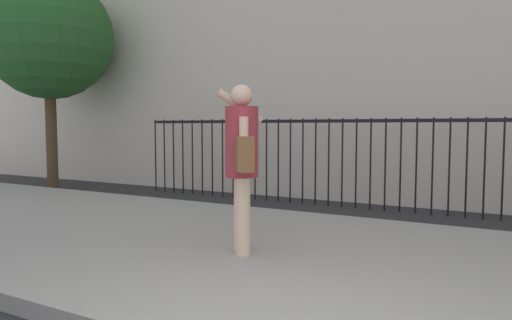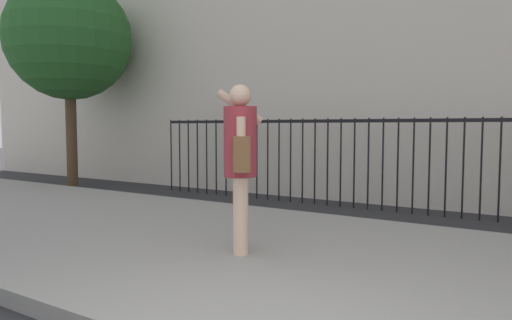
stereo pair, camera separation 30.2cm
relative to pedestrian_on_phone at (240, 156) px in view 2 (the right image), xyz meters
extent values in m
cube|color=gray|center=(1.38, 0.27, -1.08)|extent=(28.00, 4.40, 0.15)
cube|color=black|center=(1.38, 3.97, 0.39)|extent=(12.00, 0.04, 0.06)
cylinder|color=black|center=(-4.62, 3.97, -0.36)|extent=(0.03, 0.03, 1.60)
cylinder|color=black|center=(-4.36, 3.97, -0.36)|extent=(0.03, 0.03, 1.60)
cylinder|color=black|center=(-4.11, 3.97, -0.36)|extent=(0.03, 0.03, 1.60)
cylinder|color=black|center=(-3.85, 3.97, -0.36)|extent=(0.03, 0.03, 1.60)
cylinder|color=black|center=(-3.60, 3.97, -0.36)|extent=(0.03, 0.03, 1.60)
cylinder|color=black|center=(-3.34, 3.97, -0.36)|extent=(0.03, 0.03, 1.60)
cylinder|color=black|center=(-3.09, 3.97, -0.36)|extent=(0.03, 0.03, 1.60)
cylinder|color=black|center=(-2.83, 3.97, -0.36)|extent=(0.03, 0.03, 1.60)
cylinder|color=black|center=(-2.58, 3.97, -0.36)|extent=(0.03, 0.03, 1.60)
cylinder|color=black|center=(-2.32, 3.97, -0.36)|extent=(0.03, 0.03, 1.60)
cylinder|color=black|center=(-2.07, 3.97, -0.36)|extent=(0.03, 0.03, 1.60)
cylinder|color=black|center=(-1.81, 3.97, -0.36)|extent=(0.03, 0.03, 1.60)
cylinder|color=black|center=(-1.56, 3.97, -0.36)|extent=(0.03, 0.03, 1.60)
cylinder|color=black|center=(-1.30, 3.97, -0.36)|extent=(0.03, 0.03, 1.60)
cylinder|color=black|center=(-1.04, 3.97, -0.36)|extent=(0.03, 0.03, 1.60)
cylinder|color=black|center=(-0.79, 3.97, -0.36)|extent=(0.03, 0.03, 1.60)
cylinder|color=black|center=(-0.53, 3.97, -0.36)|extent=(0.03, 0.03, 1.60)
cylinder|color=black|center=(-0.28, 3.97, -0.36)|extent=(0.03, 0.03, 1.60)
cylinder|color=black|center=(-0.02, 3.97, -0.36)|extent=(0.03, 0.03, 1.60)
cylinder|color=black|center=(0.23, 3.97, -0.36)|extent=(0.03, 0.03, 1.60)
cylinder|color=black|center=(0.49, 3.97, -0.36)|extent=(0.03, 0.03, 1.60)
cylinder|color=black|center=(0.74, 3.97, -0.36)|extent=(0.03, 0.03, 1.60)
cylinder|color=black|center=(1.00, 3.97, -0.36)|extent=(0.03, 0.03, 1.60)
cylinder|color=black|center=(1.25, 3.97, -0.36)|extent=(0.03, 0.03, 1.60)
cylinder|color=black|center=(1.51, 3.97, -0.36)|extent=(0.03, 0.03, 1.60)
cylinder|color=black|center=(1.76, 3.97, -0.36)|extent=(0.03, 0.03, 1.60)
cylinder|color=black|center=(2.02, 3.97, -0.36)|extent=(0.03, 0.03, 1.60)
cylinder|color=beige|center=(-0.07, 0.10, -0.61)|extent=(0.15, 0.15, 0.79)
cylinder|color=beige|center=(0.04, -0.06, -0.61)|extent=(0.15, 0.15, 0.79)
cylinder|color=#992D38|center=(-0.02, 0.02, 0.14)|extent=(0.48, 0.48, 0.72)
sphere|color=beige|center=(-0.02, 0.02, 0.61)|extent=(0.22, 0.22, 0.22)
cylinder|color=beige|center=(-0.13, 0.18, 0.50)|extent=(0.46, 0.37, 0.39)
cylinder|color=beige|center=(0.10, -0.14, 0.12)|extent=(0.09, 0.09, 0.55)
cube|color=black|center=(-0.06, 0.18, 0.59)|extent=(0.05, 0.06, 0.15)
cube|color=brown|center=(0.14, -0.19, 0.03)|extent=(0.30, 0.32, 0.34)
cylinder|color=#4C3823|center=(-7.03, 3.14, 0.21)|extent=(0.25, 0.25, 2.73)
sphere|color=#235623|center=(-7.03, 3.14, 2.36)|extent=(2.89, 2.89, 2.89)
camera|label=1|loc=(2.44, -4.10, 0.30)|focal=32.98mm
camera|label=2|loc=(2.70, -3.95, 0.30)|focal=32.98mm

